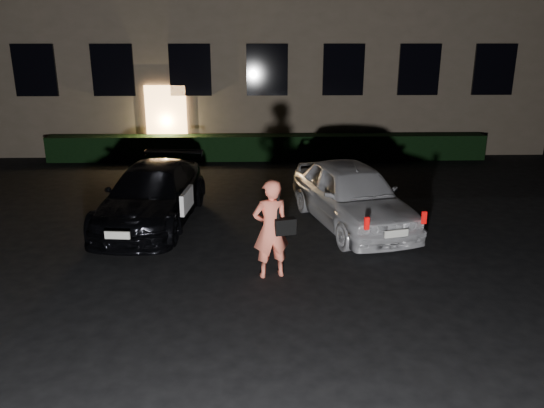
{
  "coord_description": "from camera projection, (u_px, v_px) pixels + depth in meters",
  "views": [
    {
      "loc": [
        -0.36,
        -7.55,
        4.09
      ],
      "look_at": [
        -0.09,
        2.0,
        1.06
      ],
      "focal_mm": 35.0,
      "sensor_mm": 36.0,
      "label": 1
    }
  ],
  "objects": [
    {
      "name": "man",
      "position": [
        271.0,
        229.0,
        9.22
      ],
      "size": [
        0.81,
        0.57,
        1.79
      ],
      "rotation": [
        0.0,
        0.0,
        3.39
      ],
      "color": "#FF755A",
      "rests_on": "ground"
    },
    {
      "name": "ground",
      "position": [
        281.0,
        305.0,
        8.44
      ],
      "size": [
        80.0,
        80.0,
        0.0
      ],
      "primitive_type": "plane",
      "color": "black",
      "rests_on": "ground"
    },
    {
      "name": "hedge",
      "position": [
        268.0,
        147.0,
        18.32
      ],
      "size": [
        15.0,
        0.7,
        0.85
      ],
      "primitive_type": "cube",
      "color": "black",
      "rests_on": "ground"
    },
    {
      "name": "sedan",
      "position": [
        152.0,
        195.0,
        12.02
      ],
      "size": [
        2.25,
        4.69,
        1.31
      ],
      "rotation": [
        0.0,
        0.0,
        -0.1
      ],
      "color": "black",
      "rests_on": "ground"
    },
    {
      "name": "hatch",
      "position": [
        352.0,
        195.0,
        11.83
      ],
      "size": [
        2.68,
        4.51,
        1.44
      ],
      "rotation": [
        0.0,
        0.0,
        0.25
      ],
      "color": "silver",
      "rests_on": "ground"
    }
  ]
}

